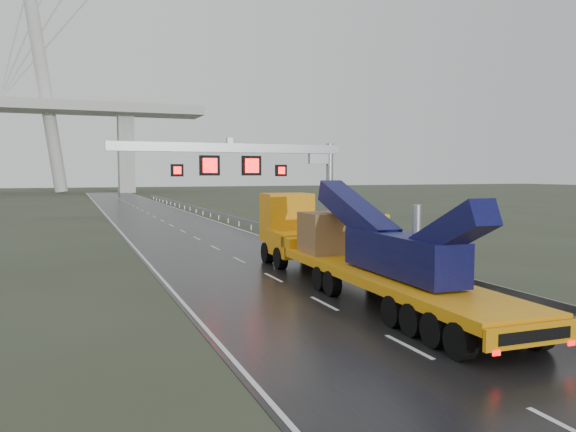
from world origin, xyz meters
name	(u,v)px	position (x,y,z in m)	size (l,w,h in m)	color
ground	(375,330)	(0.00, 0.00, 0.00)	(400.00, 400.00, 0.00)	#323827
road	(171,226)	(0.00, 40.00, 0.01)	(11.00, 200.00, 0.02)	black
guardrail	(261,225)	(6.10, 30.00, 0.70)	(0.20, 140.00, 1.40)	gray
sign_gantry	(262,167)	(2.10, 17.99, 5.61)	(14.90, 1.20, 7.42)	#B7B8B2
heavy_haul_truck	(340,245)	(2.36, 7.34, 1.89)	(3.61, 20.91, 4.89)	#E4A60C
exit_sign_pair	(379,226)	(9.00, 15.09, 1.85)	(1.54, 0.21, 2.64)	#95999D
striped_barrier	(330,244)	(6.63, 17.37, 0.56)	(0.67, 0.36, 1.13)	red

